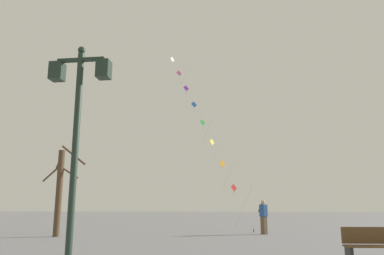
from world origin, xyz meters
The scene contains 6 objects.
ground_plane centered at (0.00, 20.00, 0.00)m, with size 160.00×160.00×0.00m, color gray.
twin_lantern_lamp_post centered at (-2.23, 6.67, 3.36)m, with size 1.35×0.28×4.86m.
kite_train centered at (-1.27, 24.53, 7.15)m, with size 6.10×7.39×13.50m.
kite_flyer centered at (2.37, 19.29, 0.90)m, with size 0.49×0.59×1.71m.
bare_tree centered at (-7.41, 16.53, 2.17)m, with size 2.27×0.77×4.34m.
park_bench centered at (4.45, 9.19, 0.45)m, with size 1.63×0.57×0.89m.
Camera 1 is at (1.16, -0.72, 1.39)m, focal length 34.99 mm.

